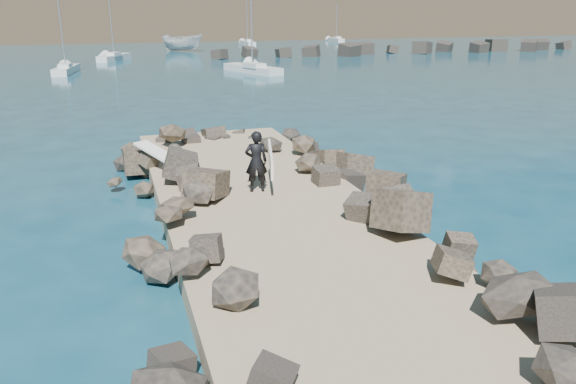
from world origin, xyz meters
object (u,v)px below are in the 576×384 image
object	(u,v)px
sailboat_a	(66,70)
surfer_with_board	(258,161)
surfboard_resting	(160,157)
boat_imported	(183,42)

from	to	relation	value
sailboat_a	surfer_with_board	bearing A→B (deg)	-79.46
surfboard_resting	boat_imported	size ratio (longest dim) A/B	0.37
boat_imported	surfer_with_board	xyz separation A→B (m)	(-6.46, -66.78, 0.34)
boat_imported	surfer_with_board	bearing A→B (deg)	-150.55
boat_imported	sailboat_a	bearing A→B (deg)	-174.63
surfer_with_board	boat_imported	bearing A→B (deg)	84.47
surfboard_resting	surfer_with_board	xyz separation A→B (m)	(2.62, -3.32, 0.50)
surfboard_resting	surfer_with_board	world-z (taller)	surfer_with_board
sailboat_a	boat_imported	bearing A→B (deg)	60.40
surfboard_resting	boat_imported	distance (m)	64.11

